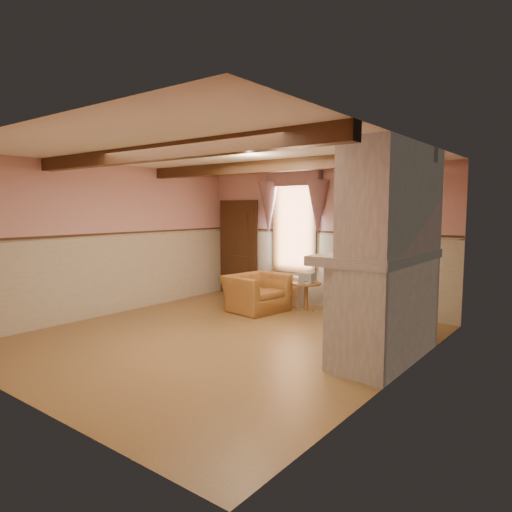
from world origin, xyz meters
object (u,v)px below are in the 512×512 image
Objects in this scene: armchair at (256,293)px; oil_lamp at (395,239)px; side_table at (306,296)px; radiator at (289,290)px; bowl at (378,249)px; mantel_clock at (397,242)px.

oil_lamp is (2.96, -0.63, 1.21)m from armchair.
side_table is 0.83× the size of radiator.
armchair reaches higher than side_table.
bowl is 0.60m from oil_lamp.
oil_lamp is (0.00, -0.07, 0.04)m from mantel_clock.
armchair is at bearing -139.60° from side_table.
oil_lamp reaches higher than armchair.
side_table is at bearing 151.73° from mantel_clock.
side_table is at bearing -12.59° from radiator.
oil_lamp is (2.22, -1.26, 1.29)m from side_table.
oil_lamp is at bearing -29.70° from side_table.
mantel_clock is at bearing 90.00° from bowl.
bowl is (2.96, -1.22, 1.11)m from armchair.
side_table is 2.07× the size of oil_lamp.
bowl is 1.44× the size of mantel_clock.
armchair is 3.23m from mantel_clock.
armchair is 3.90× the size of oil_lamp.
oil_lamp reaches higher than mantel_clock.
bowl reaches higher than armchair.
mantel_clock is 0.08m from oil_lamp.
mantel_clock is (2.22, -1.19, 1.25)m from side_table.
mantel_clock is at bearing 90.00° from oil_lamp.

